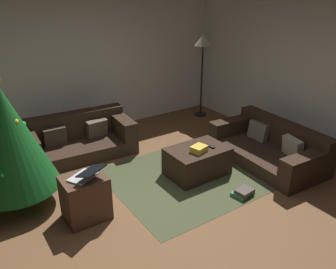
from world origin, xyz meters
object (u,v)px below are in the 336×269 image
object	(u,v)px
book_stack	(243,192)
tv_remote	(210,146)
ottoman	(197,161)
laptop	(86,175)
couch_right	(271,147)
gift_box	(199,149)
couch_left	(78,139)
corner_lamp	(203,46)
christmas_tree	(8,138)
side_table	(85,198)

from	to	relation	value
book_stack	tv_remote	bearing A→B (deg)	88.00
ottoman	laptop	xyz separation A→B (m)	(-1.78, -0.12, 0.41)
couch_right	gift_box	distance (m)	1.37
couch_right	laptop	distance (m)	3.09
couch_left	corner_lamp	distance (m)	3.21
laptop	book_stack	world-z (taller)	laptop
book_stack	corner_lamp	size ratio (longest dim) A/B	0.19
couch_right	gift_box	xyz separation A→B (m)	(-1.33, 0.22, 0.24)
couch_right	christmas_tree	world-z (taller)	christmas_tree
tv_remote	side_table	distance (m)	2.01
tv_remote	ottoman	bearing A→B (deg)	157.11
tv_remote	christmas_tree	xyz separation A→B (m)	(-2.62, 0.74, 0.51)
book_stack	corner_lamp	world-z (taller)	corner_lamp
christmas_tree	couch_right	bearing A→B (deg)	-15.02
christmas_tree	corner_lamp	bearing A→B (deg)	17.85
ottoman	corner_lamp	bearing A→B (deg)	49.95
couch_right	couch_left	bearing A→B (deg)	55.28
tv_remote	corner_lamp	xyz separation A→B (m)	(1.49, 2.07, 1.06)
couch_left	corner_lamp	world-z (taller)	corner_lamp
couch_right	tv_remote	world-z (taller)	couch_right
tv_remote	laptop	bearing A→B (deg)	176.86
gift_box	christmas_tree	size ratio (longest dim) A/B	0.13
couch_left	christmas_tree	bearing A→B (deg)	44.31
couch_left	gift_box	world-z (taller)	couch_left
gift_box	couch_left	bearing A→B (deg)	124.39
christmas_tree	corner_lamp	world-z (taller)	corner_lamp
side_table	laptop	distance (m)	0.34
christmas_tree	gift_box	bearing A→B (deg)	-17.97
ottoman	book_stack	distance (m)	0.86
gift_box	tv_remote	distance (m)	0.25
tv_remote	christmas_tree	size ratio (longest dim) A/B	0.09
laptop	gift_box	bearing A→B (deg)	1.09
couch_right	tv_remote	xyz separation A→B (m)	(-1.09, 0.25, 0.20)
ottoman	tv_remote	bearing A→B (deg)	-18.00
ottoman	book_stack	world-z (taller)	ottoman
couch_left	christmas_tree	xyz separation A→B (m)	(-1.17, -1.00, 0.69)
tv_remote	corner_lamp	world-z (taller)	corner_lamp
gift_box	christmas_tree	bearing A→B (deg)	162.03
gift_box	tv_remote	xyz separation A→B (m)	(0.24, 0.03, -0.03)
side_table	laptop	size ratio (longest dim) A/B	1.20
gift_box	laptop	bearing A→B (deg)	-178.91
couch_left	book_stack	size ratio (longest dim) A/B	5.66
tv_remote	side_table	xyz separation A→B (m)	(-2.00, -0.01, -0.16)
christmas_tree	book_stack	xyz separation A→B (m)	(2.60, -1.51, -0.91)
laptop	side_table	bearing A→B (deg)	118.79
couch_left	side_table	size ratio (longest dim) A/B	3.24
gift_box	corner_lamp	distance (m)	2.91
ottoman	book_stack	xyz separation A→B (m)	(0.17, -0.82, -0.17)
ottoman	laptop	distance (m)	1.83
side_table	corner_lamp	xyz separation A→B (m)	(3.49, 2.08, 1.22)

